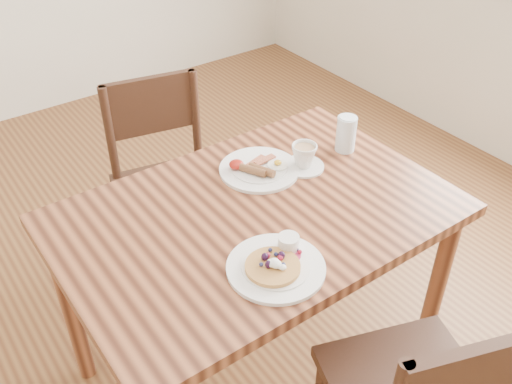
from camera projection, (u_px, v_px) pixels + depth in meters
The scene contains 7 objects.
ground at pixel (256, 363), 2.19m from camera, with size 5.00×5.00×0.00m, color #5A3119.
dining_table at pixel (256, 235), 1.81m from camera, with size 1.20×0.80×0.75m.
chair_far at pixel (167, 178), 2.33m from camera, with size 0.50×0.50×0.88m.
pancake_plate at pixel (277, 264), 1.54m from camera, with size 0.27×0.27×0.06m.
breakfast_plate at pixel (258, 169), 1.91m from camera, with size 0.27×0.27×0.04m.
teacup_saucer at pixel (304, 157), 1.91m from camera, with size 0.14×0.14×0.09m.
water_glass at pixel (346, 134), 1.99m from camera, with size 0.07×0.07×0.13m, color silver.
Camera 1 is at (-0.80, -1.11, 1.83)m, focal length 40.00 mm.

